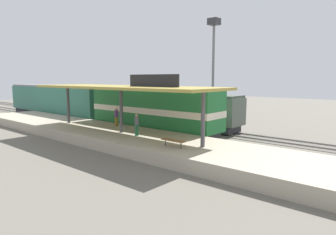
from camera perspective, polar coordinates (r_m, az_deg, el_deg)
name	(u,v)px	position (r m, az deg, el deg)	size (l,w,h in m)	color
ground_plane	(173,132)	(29.58, 0.91, -2.81)	(120.00, 120.00, 0.00)	#666056
track_near	(159,135)	(28.09, -1.70, -3.31)	(3.20, 110.00, 0.16)	#565249
track_far	(188,128)	(31.58, 3.93, -2.11)	(3.20, 110.00, 0.16)	#565249
platform	(122,138)	(24.86, -8.87, -3.84)	(6.00, 44.00, 0.90)	#A89E89
station_canopy	(122,88)	(24.32, -8.92, 5.61)	(5.20, 18.00, 4.70)	#47474C
platform_bench	(173,141)	(19.10, 0.98, -4.46)	(0.44, 1.70, 0.50)	#333338
locomotive	(152,109)	(28.36, -3.10, 1.65)	(2.93, 14.43, 4.44)	#28282D
passenger_carriage_single	(55,101)	(42.79, -20.83, 3.02)	(2.90, 20.00, 4.24)	#28282D
freight_car	(187,110)	(31.40, 3.76, 1.41)	(2.80, 12.00, 3.54)	#28282D
light_mast	(214,50)	(33.40, 8.74, 12.75)	(1.10, 1.10, 11.70)	slate
person_waiting	(137,124)	(22.99, -6.02, -1.16)	(0.34, 0.34, 1.71)	#23603D
person_walking	(116,116)	(28.08, -9.89, 0.35)	(0.34, 0.34, 1.71)	olive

